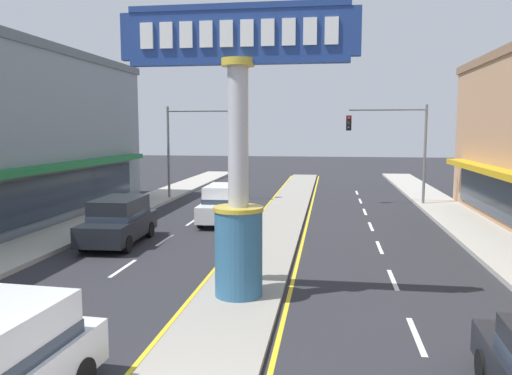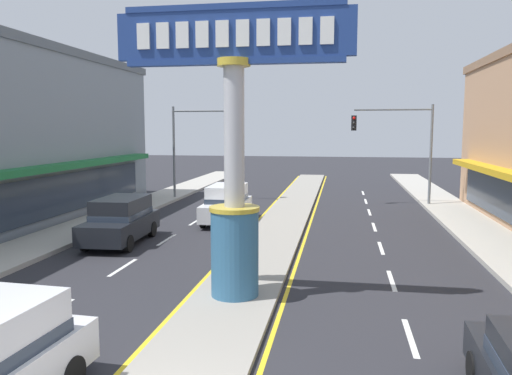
% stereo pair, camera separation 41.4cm
% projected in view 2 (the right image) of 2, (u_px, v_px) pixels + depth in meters
% --- Properties ---
extents(median_strip, '(2.37, 52.00, 0.14)m').
position_uv_depth(median_strip, '(282.00, 223.00, 25.18)').
color(median_strip, gray).
rests_on(median_strip, ground).
extents(sidewalk_left, '(2.72, 60.00, 0.18)m').
position_uv_depth(sidewalk_left, '(93.00, 224.00, 24.74)').
color(sidewalk_left, '#ADA89E').
rests_on(sidewalk_left, ground).
extents(sidewalk_right, '(2.72, 60.00, 0.18)m').
position_uv_depth(sidewalk_right, '(488.00, 237.00, 21.70)').
color(sidewalk_right, '#ADA89E').
rests_on(sidewalk_right, ground).
extents(lane_markings, '(9.11, 52.00, 0.01)m').
position_uv_depth(lane_markings, '(279.00, 229.00, 23.86)').
color(lane_markings, silver).
rests_on(lane_markings, ground).
extents(district_sign, '(6.37, 1.38, 7.84)m').
position_uv_depth(district_sign, '(234.00, 165.00, 13.61)').
color(district_sign, '#33668C').
rests_on(district_sign, median_strip).
extents(traffic_light_left_side, '(4.86, 0.46, 6.20)m').
position_uv_depth(traffic_light_left_side, '(199.00, 136.00, 33.15)').
color(traffic_light_left_side, slate).
rests_on(traffic_light_left_side, ground).
extents(traffic_light_right_side, '(4.86, 0.46, 6.20)m').
position_uv_depth(traffic_light_right_side, '(401.00, 137.00, 30.60)').
color(traffic_light_right_side, slate).
rests_on(traffic_light_right_side, ground).
extents(suv_near_right_lane, '(2.14, 4.69, 1.90)m').
position_uv_depth(suv_near_right_lane, '(121.00, 220.00, 20.92)').
color(suv_near_right_lane, black).
rests_on(suv_near_right_lane, ground).
extents(suv_mid_left_lane, '(2.06, 4.65, 1.90)m').
position_uv_depth(suv_mid_left_lane, '(227.00, 203.00, 25.55)').
color(suv_mid_left_lane, white).
rests_on(suv_mid_left_lane, ground).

